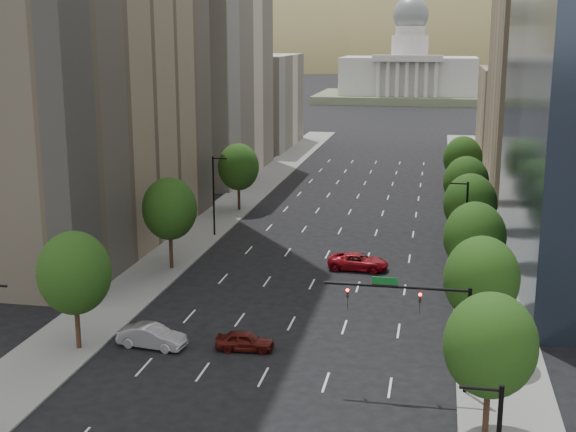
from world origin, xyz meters
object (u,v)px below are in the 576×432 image
Objects in this scene: car_maroon at (245,341)px; car_silver at (152,336)px; car_red_far at (358,262)px; capitol at (409,75)px; traffic_signal at (428,314)px.

car_silver is (-6.72, -0.74, 0.11)m from car_maroon.
car_maroon is 21.94m from car_red_far.
capitol is 12.00× the size of car_silver.
car_silver is at bearing 90.82° from car_maroon.
car_red_far is at bearing -88.93° from capitol.
car_maroon is 0.73× the size of car_red_far.
capitol is at bearing 92.74° from traffic_signal.
car_maroon is at bearing -90.60° from capitol.
traffic_signal is 26.59m from car_red_far.
car_silver is (-9.00, -216.28, -7.75)m from capitol.
capitol is (-10.53, 219.71, 3.40)m from traffic_signal.
traffic_signal is 219.99m from capitol.
traffic_signal reaches higher than car_red_far.
capitol is at bearing 3.56° from car_red_far.
car_red_far is at bearing -22.58° from car_silver.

